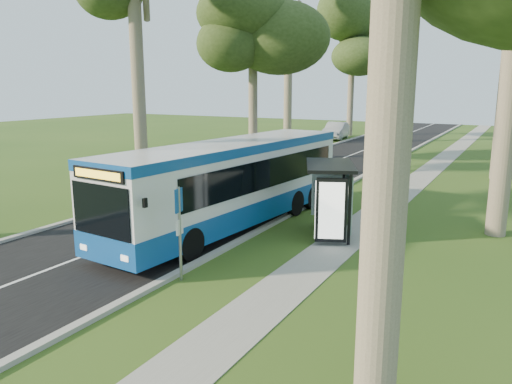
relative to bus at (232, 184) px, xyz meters
The scene contains 14 objects.
ground 3.12m from the bus, 63.05° to the right, with size 120.00×120.00×0.00m, color #2E4E18.
road 8.14m from the bus, 106.75° to the left, with size 7.00×100.00×0.02m, color black.
kerb_east 7.89m from the bus, 81.07° to the left, with size 0.25×100.00×0.12m, color #9E9B93.
kerb_west 9.72m from the bus, 127.20° to the left, with size 0.25×100.00×0.12m, color #9E9B93.
centre_line 8.14m from the bus, 106.75° to the left, with size 0.12×100.00×0.01m, color white.
footpath 8.87m from the bus, 61.20° to the left, with size 1.50×100.00×0.02m, color gray.
bus is the anchor object (origin of this frame).
bus_stop_sign 5.34m from the bus, 73.68° to the right, with size 0.11×0.36×2.58m.
bus_shelter 3.64m from the bus, ahead, with size 2.64×3.34×2.53m.
litter_bin 4.81m from the bus, 48.61° to the left, with size 0.50×0.50×0.88m.
car_white 17.47m from the bus, 113.79° to the left, with size 1.95×4.86×1.66m, color white.
car_silver 32.46m from the bus, 103.05° to the left, with size 1.75×5.03×1.66m, color #A6AAAE.
tree_west_c 19.23m from the bus, 116.51° to the left, with size 5.20×5.20×13.03m.
tree_west_e 37.35m from the bus, 101.58° to the left, with size 5.20×5.20×13.61m.
Camera 1 is at (8.22, -12.98, 5.18)m, focal length 35.00 mm.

